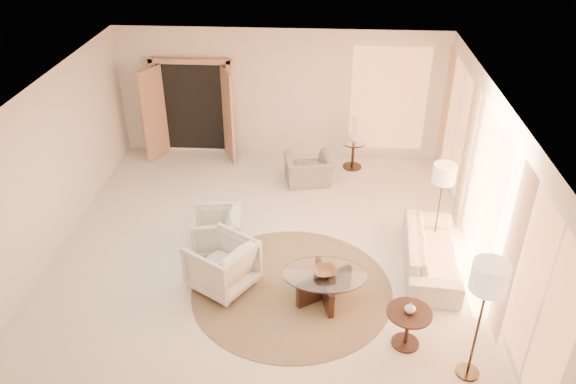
# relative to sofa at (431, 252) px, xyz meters

# --- Properties ---
(room) EXTENTS (7.04, 8.04, 2.83)m
(room) POSITION_rel_sofa_xyz_m (-2.73, -0.01, 1.10)
(room) COLOR silver
(room) RESTS_ON ground
(windows_right) EXTENTS (0.10, 6.40, 2.40)m
(windows_right) POSITION_rel_sofa_xyz_m (0.72, 0.09, 1.05)
(windows_right) COLOR #ED9A5E
(windows_right) RESTS_ON room
(window_back_corner) EXTENTS (1.70, 0.10, 2.40)m
(window_back_corner) POSITION_rel_sofa_xyz_m (-0.43, 3.94, 1.05)
(window_back_corner) COLOR #ED9A5E
(window_back_corner) RESTS_ON room
(curtains_right) EXTENTS (0.06, 5.20, 2.60)m
(curtains_right) POSITION_rel_sofa_xyz_m (0.67, 0.99, 1.00)
(curtains_right) COLOR #D3AF8A
(curtains_right) RESTS_ON room
(french_doors) EXTENTS (1.95, 0.66, 2.16)m
(french_doors) POSITION_rel_sofa_xyz_m (-4.63, 3.80, 0.77)
(french_doors) COLOR tan
(french_doors) RESTS_ON room
(area_rug) EXTENTS (3.76, 3.76, 0.01)m
(area_rug) POSITION_rel_sofa_xyz_m (-2.20, -0.70, -0.30)
(area_rug) COLOR #463623
(area_rug) RESTS_ON room
(sofa) EXTENTS (0.97, 2.12, 0.60)m
(sofa) POSITION_rel_sofa_xyz_m (0.00, 0.00, 0.00)
(sofa) COLOR silver
(sofa) RESTS_ON room
(armchair_left) EXTENTS (0.82, 0.86, 0.80)m
(armchair_left) POSITION_rel_sofa_xyz_m (-3.51, 0.25, 0.10)
(armchair_left) COLOR silver
(armchair_left) RESTS_ON room
(armchair_right) EXTENTS (1.15, 1.17, 0.89)m
(armchair_right) POSITION_rel_sofa_xyz_m (-3.27, -0.68, 0.15)
(armchair_right) COLOR silver
(armchair_right) RESTS_ON room
(accent_chair) EXTENTS (1.01, 0.77, 0.80)m
(accent_chair) POSITION_rel_sofa_xyz_m (-2.07, 2.65, 0.10)
(accent_chair) COLOR gray
(accent_chair) RESTS_ON room
(coffee_table) EXTENTS (1.63, 1.63, 0.46)m
(coffee_table) POSITION_rel_sofa_xyz_m (-1.70, -0.86, -0.01)
(coffee_table) COLOR black
(coffee_table) RESTS_ON room
(end_table) EXTENTS (0.61, 0.61, 0.57)m
(end_table) POSITION_rel_sofa_xyz_m (-0.57, -1.73, 0.09)
(end_table) COLOR black
(end_table) RESTS_ON room
(side_table) EXTENTS (0.52, 0.52, 0.61)m
(side_table) POSITION_rel_sofa_xyz_m (-1.14, 3.39, 0.07)
(side_table) COLOR black
(side_table) RESTS_ON room
(floor_lamp_near) EXTENTS (0.37, 0.37, 1.54)m
(floor_lamp_near) POSITION_rel_sofa_xyz_m (0.17, 0.66, 1.01)
(floor_lamp_near) COLOR black
(floor_lamp_near) RESTS_ON room
(floor_lamp_far) EXTENTS (0.43, 0.43, 1.77)m
(floor_lamp_far) POSITION_rel_sofa_xyz_m (0.17, -2.19, 1.21)
(floor_lamp_far) COLOR black
(floor_lamp_far) RESTS_ON room
(bowl) EXTENTS (0.41, 0.41, 0.08)m
(bowl) POSITION_rel_sofa_xyz_m (-1.70, -0.86, 0.20)
(bowl) COLOR brown
(bowl) RESTS_ON coffee_table
(end_vase) EXTENTS (0.19, 0.19, 0.15)m
(end_vase) POSITION_rel_sofa_xyz_m (-0.57, -1.73, 0.35)
(end_vase) COLOR white
(end_vase) RESTS_ON end_table
(side_vase) EXTENTS (0.32, 0.32, 0.26)m
(side_vase) POSITION_rel_sofa_xyz_m (-1.14, 3.39, 0.43)
(side_vase) COLOR white
(side_vase) RESTS_ON side_table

